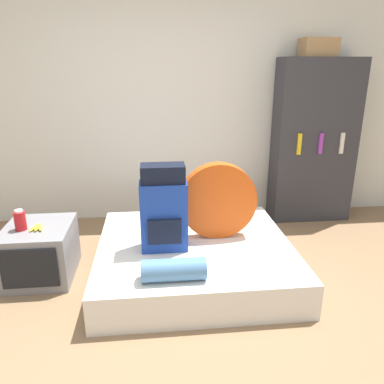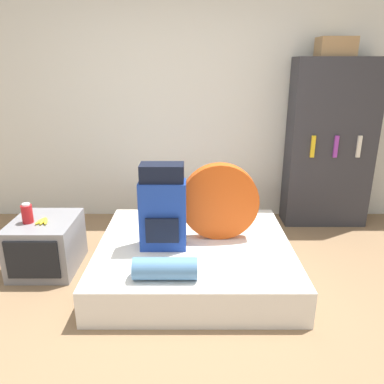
{
  "view_description": "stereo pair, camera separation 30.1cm",
  "coord_description": "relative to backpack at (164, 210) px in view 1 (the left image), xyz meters",
  "views": [
    {
      "loc": [
        -0.17,
        -2.08,
        1.7
      ],
      "look_at": [
        0.13,
        0.76,
        0.73
      ],
      "focal_mm": 35.0,
      "sensor_mm": 36.0,
      "label": 1
    },
    {
      "loc": [
        0.13,
        -2.1,
        1.7
      ],
      "look_at": [
        0.13,
        0.76,
        0.73
      ],
      "focal_mm": 35.0,
      "sensor_mm": 36.0,
      "label": 2
    }
  ],
  "objects": [
    {
      "name": "ground_plane",
      "position": [
        0.11,
        -0.68,
        -0.62
      ],
      "size": [
        16.0,
        16.0,
        0.0
      ],
      "primitive_type": "plane",
      "color": "#846647"
    },
    {
      "name": "banana_bunch",
      "position": [
        -1.01,
        0.11,
        -0.15
      ],
      "size": [
        0.11,
        0.15,
        0.03
      ],
      "color": "yellow",
      "rests_on": "television"
    },
    {
      "name": "television",
      "position": [
        -1.04,
        0.15,
        -0.39
      ],
      "size": [
        0.53,
        0.6,
        0.45
      ],
      "color": "gray",
      "rests_on": "ground_plane"
    },
    {
      "name": "cardboard_box",
      "position": [
        1.67,
        1.22,
        1.26
      ],
      "size": [
        0.36,
        0.25,
        0.19
      ],
      "color": "#99754C",
      "rests_on": "bookshelf"
    },
    {
      "name": "wall_back",
      "position": [
        0.11,
        1.43,
        0.68
      ],
      "size": [
        8.0,
        0.05,
        2.6
      ],
      "color": "silver",
      "rests_on": "ground_plane"
    },
    {
      "name": "bed",
      "position": [
        0.25,
        0.08,
        -0.48
      ],
      "size": [
        1.61,
        1.51,
        0.28
      ],
      "color": "silver",
      "rests_on": "ground_plane"
    },
    {
      "name": "canister",
      "position": [
        -1.14,
        0.11,
        -0.09
      ],
      "size": [
        0.09,
        0.09,
        0.17
      ],
      "color": "#B2191E",
      "rests_on": "television"
    },
    {
      "name": "sleeping_roll",
      "position": [
        0.05,
        -0.49,
        -0.26
      ],
      "size": [
        0.45,
        0.16,
        0.16
      ],
      "color": "teal",
      "rests_on": "bed"
    },
    {
      "name": "backpack",
      "position": [
        0.0,
        0.0,
        0.0
      ],
      "size": [
        0.37,
        0.23,
        0.7
      ],
      "color": "navy",
      "rests_on": "bed"
    },
    {
      "name": "bookshelf",
      "position": [
        1.72,
        1.18,
        0.27
      ],
      "size": [
        0.89,
        0.35,
        1.78
      ],
      "color": "#2D2D33",
      "rests_on": "ground_plane"
    },
    {
      "name": "tent_bag",
      "position": [
        0.47,
        0.18,
        -0.01
      ],
      "size": [
        0.66,
        0.11,
        0.66
      ],
      "color": "#D14C14",
      "rests_on": "bed"
    }
  ]
}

